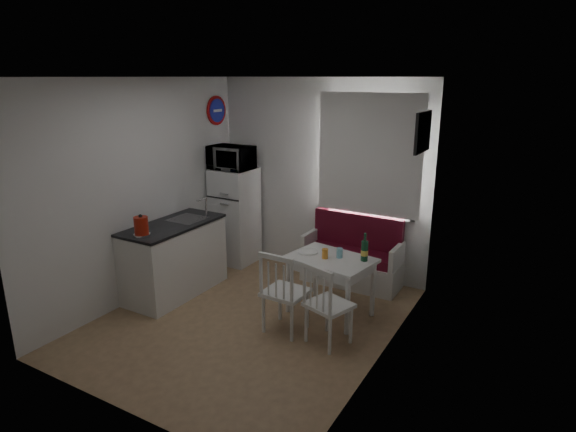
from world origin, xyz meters
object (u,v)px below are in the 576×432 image
(chair_right, at_px, (325,298))
(microwave, at_px, (231,158))
(dining_table, at_px, (331,264))
(chair_left, at_px, (281,285))
(kettle, at_px, (141,226))
(wine_bottle, at_px, (365,247))
(bench, at_px, (352,261))
(kitchen_counter, at_px, (175,258))
(fridge, at_px, (235,216))

(chair_right, height_order, microwave, microwave)
(dining_table, relative_size, chair_left, 2.05)
(kettle, bearing_deg, wine_bottle, 25.95)
(bench, distance_m, chair_left, 1.61)
(kitchen_counter, height_order, bench, kitchen_counter)
(chair_left, bearing_deg, kitchen_counter, 173.63)
(bench, height_order, microwave, microwave)
(kitchen_counter, relative_size, chair_right, 2.61)
(kettle, bearing_deg, fridge, 90.97)
(microwave, distance_m, kettle, 1.80)
(chair_right, bearing_deg, bench, 120.91)
(kitchen_counter, xyz_separation_m, chair_right, (2.15, -0.22, 0.08))
(dining_table, height_order, kettle, kettle)
(dining_table, relative_size, fridge, 0.73)
(kitchen_counter, relative_size, dining_table, 1.32)
(bench, distance_m, chair_right, 1.63)
(fridge, xyz_separation_m, kettle, (0.03, -1.78, 0.34))
(wine_bottle, bearing_deg, kettle, -154.05)
(dining_table, height_order, chair_left, chair_left)
(microwave, bearing_deg, bench, 5.13)
(microwave, bearing_deg, fridge, 90.00)
(kettle, bearing_deg, chair_left, 10.91)
(fridge, distance_m, kettle, 1.81)
(microwave, bearing_deg, dining_table, -21.90)
(kitchen_counter, distance_m, fridge, 1.27)
(kettle, bearing_deg, chair_right, 8.48)
(chair_left, relative_size, wine_bottle, 1.54)
(bench, xyz_separation_m, microwave, (-1.77, -0.16, 1.23))
(dining_table, bearing_deg, bench, 106.44)
(fridge, height_order, wine_bottle, fridge)
(bench, distance_m, microwave, 2.16)
(chair_right, bearing_deg, chair_left, -161.49)
(fridge, relative_size, wine_bottle, 4.33)
(chair_left, height_order, microwave, microwave)
(bench, bearing_deg, microwave, -174.87)
(dining_table, height_order, wine_bottle, wine_bottle)
(microwave, xyz_separation_m, wine_bottle, (2.23, -0.66, -0.69))
(dining_table, relative_size, microwave, 1.70)
(bench, bearing_deg, dining_table, -83.07)
(bench, height_order, wine_bottle, wine_bottle)
(bench, bearing_deg, kitchen_counter, -142.94)
(chair_left, bearing_deg, microwave, 140.42)
(chair_right, xyz_separation_m, microwave, (-2.13, 1.42, 1.00))
(kitchen_counter, relative_size, fridge, 0.97)
(wine_bottle, bearing_deg, microwave, 163.60)
(kitchen_counter, bearing_deg, kettle, -84.72)
(bench, xyz_separation_m, dining_table, (0.11, -0.92, 0.30))
(fridge, bearing_deg, chair_right, -34.50)
(kitchen_counter, distance_m, chair_left, 1.67)
(chair_right, height_order, wine_bottle, wine_bottle)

